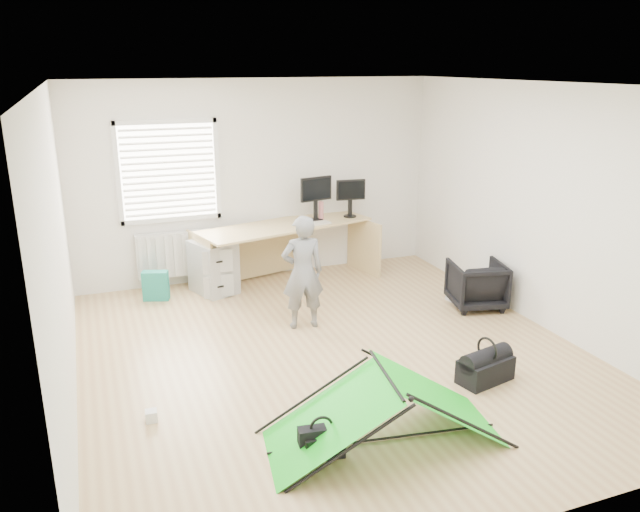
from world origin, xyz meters
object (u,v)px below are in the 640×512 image
object	(u,v)px
desk	(286,253)
office_chair	(477,285)
person	(303,272)
duffel_bag	(485,370)
storage_crate	(471,290)
monitor_left	(316,205)
thermos	(321,211)
monitor_right	(350,203)
laptop_bag	(322,442)
filing_cabinet	(213,267)
kite	(385,408)

from	to	relation	value
desk	office_chair	xyz separation A→B (m)	(1.89, -1.73, -0.12)
person	duffel_bag	world-z (taller)	person
person	storage_crate	size ratio (longest dim) A/B	2.53
office_chair	person	distance (m)	2.23
monitor_left	thermos	size ratio (longest dim) A/B	1.84
monitor_right	laptop_bag	distance (m)	4.56
desk	monitor_left	world-z (taller)	monitor_left
desk	storage_crate	xyz separation A→B (m)	(1.95, -1.54, -0.26)
desk	monitor_left	xyz separation A→B (m)	(0.45, 0.05, 0.63)
duffel_bag	desk	bearing A→B (deg)	91.65
filing_cabinet	storage_crate	size ratio (longest dim) A/B	1.32
monitor_left	office_chair	distance (m)	2.41
storage_crate	monitor_left	bearing A→B (deg)	133.51
kite	filing_cabinet	bearing A→B (deg)	107.09
thermos	office_chair	xyz separation A→B (m)	(1.35, -1.81, -0.65)
storage_crate	duffel_bag	world-z (taller)	storage_crate
desk	laptop_bag	distance (m)	4.06
desk	monitor_left	distance (m)	0.77
office_chair	person	world-z (taller)	person
filing_cabinet	monitor_left	xyz separation A→B (m)	(1.46, 0.10, 0.69)
desk	person	xyz separation A→B (m)	(-0.30, -1.54, 0.25)
monitor_right	storage_crate	world-z (taller)	monitor_right
filing_cabinet	kite	xyz separation A→B (m)	(0.57, -3.84, -0.05)
duffel_bag	office_chair	bearing A→B (deg)	45.19
monitor_right	kite	world-z (taller)	monitor_right
monitor_right	laptop_bag	bearing A→B (deg)	-109.49
desk	duffel_bag	xyz separation A→B (m)	(0.88, -3.36, -0.29)
filing_cabinet	person	distance (m)	1.68
person	storage_crate	bearing A→B (deg)	-173.97
office_chair	desk	bearing A→B (deg)	-29.05
thermos	storage_crate	world-z (taller)	thermos
monitor_left	kite	bearing A→B (deg)	-114.22
filing_cabinet	thermos	world-z (taller)	thermos
thermos	laptop_bag	distance (m)	4.37
desk	office_chair	distance (m)	2.57
monitor_left	duffel_bag	bearing A→B (deg)	-94.17
office_chair	person	bearing A→B (deg)	8.32
laptop_bag	person	bearing A→B (deg)	81.56
monitor_left	storage_crate	distance (m)	2.36
office_chair	laptop_bag	world-z (taller)	office_chair
filing_cabinet	monitor_left	size ratio (longest dim) A/B	1.45
person	duffel_bag	distance (m)	2.24
desk	monitor_right	bearing A→B (deg)	-9.10
thermos	duffel_bag	distance (m)	3.55
person	monitor_left	bearing A→B (deg)	-109.31
monitor_right	laptop_bag	world-z (taller)	monitor_right
desk	filing_cabinet	xyz separation A→B (m)	(-1.01, -0.05, -0.06)
thermos	kite	world-z (taller)	thermos
laptop_bag	duffel_bag	distance (m)	1.96
desk	filing_cabinet	size ratio (longest dim) A/B	3.48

